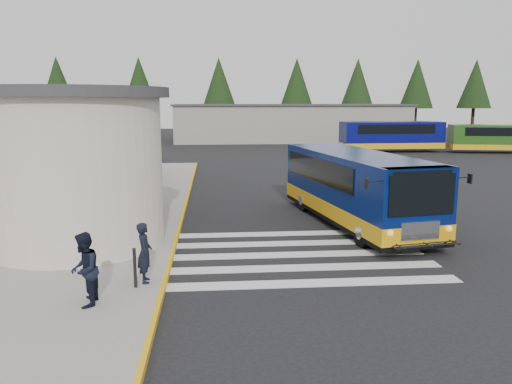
{
  "coord_description": "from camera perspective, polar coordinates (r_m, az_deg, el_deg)",
  "views": [
    {
      "loc": [
        -2.77,
        -15.03,
        4.54
      ],
      "look_at": [
        -1.54,
        -0.5,
        1.88
      ],
      "focal_mm": 35.0,
      "sensor_mm": 36.0,
      "label": 1
    }
  ],
  "objects": [
    {
      "name": "crosswalk",
      "position": [
        15.11,
        4.07,
        -7.15
      ],
      "size": [
        8.0,
        5.35,
        0.01
      ],
      "color": "silver",
      "rests_on": "ground"
    },
    {
      "name": "tree_line",
      "position": [
        65.7,
        3.17,
        12.28
      ],
      "size": [
        58.4,
        4.4,
        10.0
      ],
      "color": "black",
      "rests_on": "ground"
    },
    {
      "name": "sidewalk",
      "position": [
        20.52,
        -22.41,
        -3.02
      ],
      "size": [
        10.0,
        34.0,
        0.15
      ],
      "primitive_type": "cube",
      "color": "gray",
      "rests_on": "ground"
    },
    {
      "name": "station_building",
      "position": [
        23.46,
        -25.02,
        4.55
      ],
      "size": [
        12.7,
        18.7,
        4.8
      ],
      "color": "#B5A899",
      "rests_on": "ground"
    },
    {
      "name": "far_bus_a",
      "position": [
        46.97,
        15.2,
        6.31
      ],
      "size": [
        9.15,
        2.78,
        2.34
      ],
      "rotation": [
        0.0,
        0.0,
        1.6
      ],
      "color": "#070A56",
      "rests_on": "ground"
    },
    {
      "name": "ground",
      "position": [
        15.94,
        5.41,
        -6.25
      ],
      "size": [
        140.0,
        140.0,
        0.0
      ],
      "primitive_type": "plane",
      "color": "black",
      "rests_on": "ground"
    },
    {
      "name": "depot_building",
      "position": [
        57.75,
        3.94,
        7.91
      ],
      "size": [
        26.4,
        8.4,
        4.2
      ],
      "color": "gray",
      "rests_on": "ground"
    },
    {
      "name": "far_bus_b",
      "position": [
        49.48,
        25.94,
        5.66
      ],
      "size": [
        8.54,
        3.85,
        2.13
      ],
      "rotation": [
        0.0,
        0.0,
        1.38
      ],
      "color": "#234C14",
      "rests_on": "ground"
    },
    {
      "name": "bollard",
      "position": [
        12.34,
        -13.68,
        -8.42
      ],
      "size": [
        0.08,
        0.08,
        0.97
      ],
      "primitive_type": "cylinder",
      "color": "black",
      "rests_on": "sidewalk"
    },
    {
      "name": "curb_strip",
      "position": [
        19.59,
        -8.46,
        -2.93
      ],
      "size": [
        0.12,
        34.0,
        0.16
      ],
      "primitive_type": "cube",
      "color": "gold",
      "rests_on": "ground"
    },
    {
      "name": "pedestrian_a",
      "position": [
        12.56,
        -12.62,
        -6.76
      ],
      "size": [
        0.43,
        0.59,
        1.5
      ],
      "primitive_type": "imported",
      "rotation": [
        0.0,
        0.0,
        1.71
      ],
      "color": "black",
      "rests_on": "sidewalk"
    },
    {
      "name": "transit_bus",
      "position": [
        18.93,
        11.25,
        0.2
      ],
      "size": [
        4.35,
        9.67,
        2.66
      ],
      "rotation": [
        0.0,
        0.0,
        0.17
      ],
      "color": "#071752",
      "rests_on": "ground"
    },
    {
      "name": "pedestrian_b",
      "position": [
        11.48,
        -19.04,
        -8.38
      ],
      "size": [
        0.64,
        0.81,
        1.63
      ],
      "primitive_type": "imported",
      "rotation": [
        0.0,
        0.0,
        -1.54
      ],
      "color": "black",
      "rests_on": "sidewalk"
    }
  ]
}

